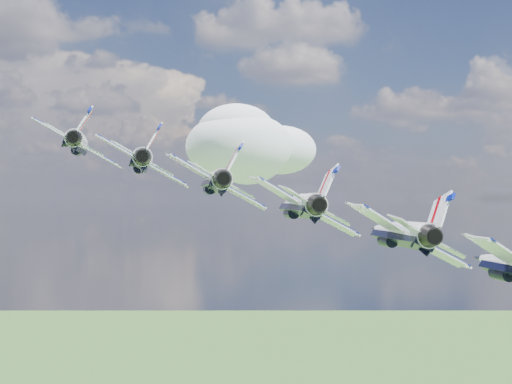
{
  "coord_description": "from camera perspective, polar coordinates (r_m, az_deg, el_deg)",
  "views": [
    {
      "loc": [
        -11.53,
        -93.98,
        157.46
      ],
      "look_at": [
        -2.45,
        -16.48,
        158.18
      ],
      "focal_mm": 50.0,
      "sensor_mm": 36.0,
      "label": 1
    }
  ],
  "objects": [
    {
      "name": "jet_2",
      "position": [
        81.21,
        -3.27,
        0.91
      ],
      "size": [
        13.64,
        18.14,
        10.42
      ],
      "primitive_type": null,
      "rotation": [
        0.0,
        0.51,
        0.04
      ],
      "color": "white"
    },
    {
      "name": "jet_1",
      "position": [
        88.31,
        -9.05,
        2.51
      ],
      "size": [
        13.64,
        18.14,
        10.42
      ],
      "primitive_type": null,
      "rotation": [
        0.0,
        0.51,
        0.04
      ],
      "color": "silver"
    },
    {
      "name": "cloud_far",
      "position": [
        284.7,
        -1.42,
        3.91
      ],
      "size": [
        66.39,
        52.16,
        26.08
      ],
      "primitive_type": "ellipsoid",
      "color": "white"
    },
    {
      "name": "jet_3",
      "position": [
        75.16,
        3.53,
        -0.98
      ],
      "size": [
        13.64,
        18.14,
        10.42
      ],
      "primitive_type": null,
      "rotation": [
        0.0,
        0.51,
        0.04
      ],
      "color": "white"
    },
    {
      "name": "jet_0",
      "position": [
        96.22,
        -13.94,
        3.85
      ],
      "size": [
        13.64,
        18.14,
        10.42
      ],
      "primitive_type": null,
      "rotation": [
        0.0,
        0.51,
        0.04
      ],
      "color": "silver"
    },
    {
      "name": "jet_4",
      "position": [
        70.44,
        11.38,
        -3.15
      ],
      "size": [
        13.64,
        18.14,
        10.42
      ],
      "primitive_type": null,
      "rotation": [
        0.0,
        0.51,
        0.04
      ],
      "color": "white"
    }
  ]
}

